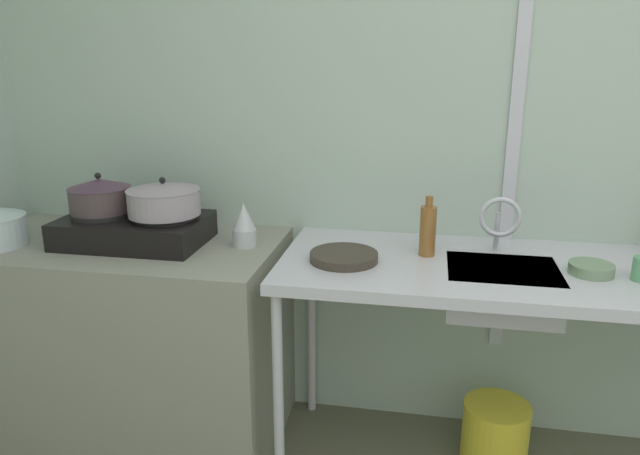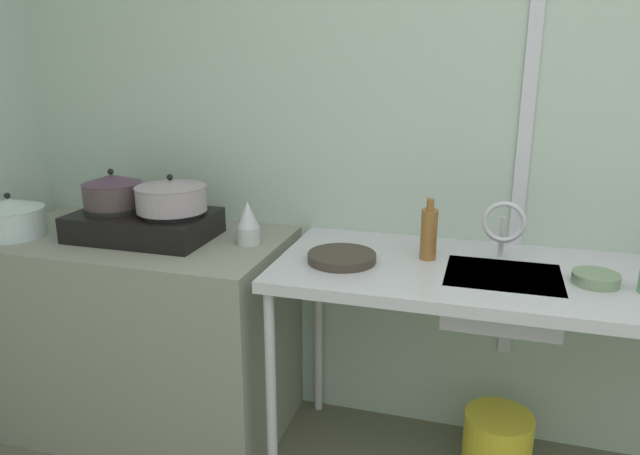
{
  "view_description": "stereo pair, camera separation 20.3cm",
  "coord_description": "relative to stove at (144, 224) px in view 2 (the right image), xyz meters",
  "views": [
    {
      "loc": [
        -0.42,
        -0.47,
        1.54
      ],
      "look_at": [
        -0.8,
        1.53,
        0.94
      ],
      "focal_mm": 33.1,
      "sensor_mm": 36.0,
      "label": 1
    },
    {
      "loc": [
        -0.22,
        -0.42,
        1.54
      ],
      "look_at": [
        -0.8,
        1.53,
        0.94
      ],
      "focal_mm": 33.1,
      "sensor_mm": 36.0,
      "label": 2
    }
  ],
  "objects": [
    {
      "name": "wall_back",
      "position": [
        1.52,
        0.38,
        0.38
      ],
      "size": [
        5.28,
        0.1,
        2.56
      ],
      "primitive_type": "cube",
      "color": "#AABEAE",
      "rests_on": "ground"
    },
    {
      "name": "wall_metal_strip",
      "position": [
        1.41,
        0.32,
        0.51
      ],
      "size": [
        0.05,
        0.01,
        2.05
      ],
      "primitive_type": "cube",
      "color": "silver"
    },
    {
      "name": "counter_concrete",
      "position": [
        -0.05,
        0.0,
        -0.48
      ],
      "size": [
        1.19,
        0.65,
        0.84
      ],
      "primitive_type": "cube",
      "color": "gray",
      "rests_on": "ground"
    },
    {
      "name": "counter_sink",
      "position": [
        1.45,
        -0.0,
        -0.11
      ],
      "size": [
        1.71,
        0.65,
        0.84
      ],
      "color": "silver",
      "rests_on": "ground"
    },
    {
      "name": "stove",
      "position": [
        0.0,
        0.0,
        0.0
      ],
      "size": [
        0.54,
        0.34,
        0.12
      ],
      "color": "black",
      "rests_on": "counter_concrete"
    },
    {
      "name": "pot_on_left_burner",
      "position": [
        -0.13,
        0.0,
        0.13
      ],
      "size": [
        0.23,
        0.23,
        0.15
      ],
      "color": "#47393B",
      "rests_on": "stove"
    },
    {
      "name": "pot_on_right_burner",
      "position": [
        0.13,
        -0.0,
        0.12
      ],
      "size": [
        0.27,
        0.27,
        0.14
      ],
      "color": "#9D8F9A",
      "rests_on": "stove"
    },
    {
      "name": "pot_beside_stove",
      "position": [
        -0.52,
        -0.13,
        0.02
      ],
      "size": [
        0.26,
        0.26,
        0.18
      ],
      "color": "silver",
      "rests_on": "counter_concrete"
    },
    {
      "name": "percolator",
      "position": [
        0.43,
        0.04,
        0.03
      ],
      "size": [
        0.09,
        0.09,
        0.17
      ],
      "color": "#BABEC3",
      "rests_on": "counter_concrete"
    },
    {
      "name": "sink_basin",
      "position": [
        1.37,
        -0.03,
        -0.13
      ],
      "size": [
        0.37,
        0.31,
        0.15
      ],
      "primitive_type": "cube",
      "color": "silver",
      "rests_on": "counter_sink"
    },
    {
      "name": "faucet",
      "position": [
        1.36,
        0.1,
        0.08
      ],
      "size": [
        0.15,
        0.08,
        0.22
      ],
      "color": "silver",
      "rests_on": "counter_sink"
    },
    {
      "name": "frying_pan",
      "position": [
        0.82,
        -0.06,
        -0.04
      ],
      "size": [
        0.24,
        0.24,
        0.03
      ],
      "primitive_type": "cylinder",
      "color": "#393028",
      "rests_on": "counter_sink"
    },
    {
      "name": "small_bowl_on_drainboard",
      "position": [
        1.65,
        -0.03,
        -0.04
      ],
      "size": [
        0.15,
        0.15,
        0.04
      ],
      "primitive_type": "cylinder",
      "color": "gray",
      "rests_on": "counter_sink"
    },
    {
      "name": "bottle_by_sink",
      "position": [
        1.11,
        0.06,
        0.04
      ],
      "size": [
        0.06,
        0.06,
        0.22
      ],
      "color": "brown",
      "rests_on": "counter_sink"
    },
    {
      "name": "bucket_on_floor",
      "position": [
        1.41,
        0.04,
        -0.77
      ],
      "size": [
        0.25,
        0.25,
        0.26
      ],
      "primitive_type": "cylinder",
      "color": "yellow",
      "rests_on": "ground"
    }
  ]
}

